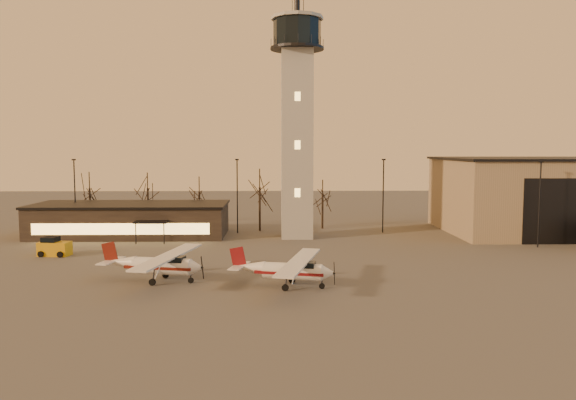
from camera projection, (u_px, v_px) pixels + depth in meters
The scene contains 9 objects.
ground at pixel (311, 299), 43.29m from camera, with size 220.00×220.00×0.00m, color #43403E.
control_tower at pixel (297, 111), 71.65m from camera, with size 6.80×6.80×32.60m.
hangar at pixel (556, 195), 77.37m from camera, with size 30.60×20.60×10.30m.
terminal at pixel (131, 219), 74.47m from camera, with size 25.40×12.20×4.30m.
light_poles at pixel (300, 195), 73.66m from camera, with size 58.50×12.25×10.14m.
tree_row at pixel (200, 187), 81.44m from camera, with size 37.20×9.20×8.80m.
cessna_front at pixel (294, 274), 46.75m from camera, with size 9.53×11.92×3.29m.
cessna_rear at pixel (164, 269), 48.62m from camera, with size 9.86×12.40×3.42m.
service_cart at pixel (54, 249), 60.59m from camera, with size 3.42×2.40×2.05m.
Camera 1 is at (-2.64, -42.35, 11.59)m, focal length 35.00 mm.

